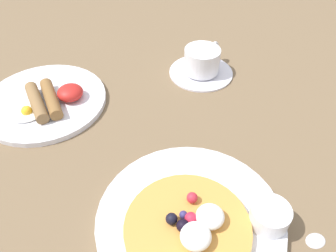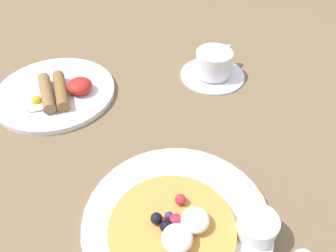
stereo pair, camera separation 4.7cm
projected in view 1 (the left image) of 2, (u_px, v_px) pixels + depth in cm
name	position (u px, v px, depth cm)	size (l,w,h in cm)	color
ground_plane	(141.00, 147.00, 59.83)	(156.38, 152.84, 3.00)	brown
pancake_plate	(190.00, 219.00, 46.94)	(26.34, 26.34, 1.32)	white
pancake_with_berries	(189.00, 227.00, 44.26)	(17.04, 17.04, 3.63)	#CE8B3D
syrup_ramekin	(270.00, 216.00, 44.84)	(5.41, 5.41, 3.05)	white
breakfast_plate	(45.00, 101.00, 65.83)	(23.94, 23.94, 1.09)	white
fried_breakfast	(50.00, 99.00, 63.58)	(13.96, 11.00, 2.94)	brown
coffee_saucer	(201.00, 72.00, 73.30)	(13.85, 13.85, 0.80)	white
coffee_cup	(202.00, 59.00, 71.27)	(9.68, 7.61, 5.14)	white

